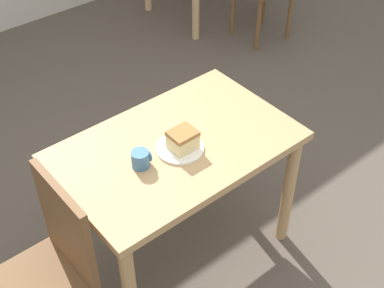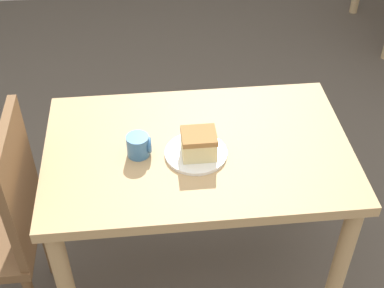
% 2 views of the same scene
% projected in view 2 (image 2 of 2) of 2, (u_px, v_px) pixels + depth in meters
% --- Properties ---
extents(dining_table_near, '(1.06, 0.68, 0.74)m').
position_uv_depth(dining_table_near, '(198.00, 171.00, 1.92)').
color(dining_table_near, tan).
rests_on(dining_table_near, ground_plane).
extents(plate, '(0.21, 0.21, 0.01)m').
position_uv_depth(plate, '(196.00, 153.00, 1.81)').
color(plate, white).
rests_on(plate, dining_table_near).
extents(cake_slice, '(0.12, 0.10, 0.09)m').
position_uv_depth(cake_slice, '(199.00, 144.00, 1.77)').
color(cake_slice, beige).
rests_on(cake_slice, plate).
extents(coffee_mug, '(0.08, 0.08, 0.08)m').
position_uv_depth(coffee_mug, '(139.00, 146.00, 1.79)').
color(coffee_mug, teal).
rests_on(coffee_mug, dining_table_near).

